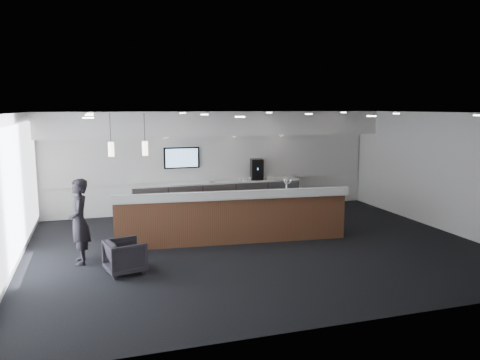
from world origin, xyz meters
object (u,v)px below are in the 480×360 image
object	(u,v)px
service_counter	(232,217)
armchair	(125,256)
lounge_guest	(79,222)
coffee_machine	(257,169)

from	to	relation	value
service_counter	armchair	size ratio (longest dim) A/B	7.84
service_counter	lounge_guest	distance (m)	3.45
service_counter	lounge_guest	size ratio (longest dim) A/B	3.20
service_counter	lounge_guest	xyz separation A→B (m)	(-3.37, -0.66, 0.29)
service_counter	lounge_guest	world-z (taller)	lounge_guest
coffee_machine	lounge_guest	xyz separation A→B (m)	(-5.03, -3.63, -0.40)
service_counter	armchair	distance (m)	2.97
coffee_machine	lounge_guest	distance (m)	6.22
armchair	lounge_guest	size ratio (longest dim) A/B	0.41
lounge_guest	armchair	bearing A→B (deg)	41.30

